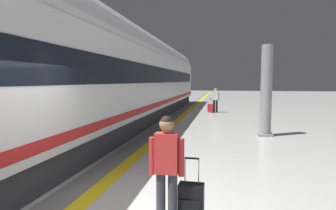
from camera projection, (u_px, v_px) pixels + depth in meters
The scene contains 8 objects.
safety_line_strip at pixel (175, 123), 14.51m from camera, with size 0.36×80.00×0.01m, color yellow.
tactile_edge_band at pixel (168, 122), 14.59m from camera, with size 0.76×80.00×0.01m, color slate.
high_speed_train at pixel (114, 74), 12.03m from camera, with size 2.94×35.86×4.97m.
traveller_foreground at pixel (167, 163), 4.05m from camera, with size 0.53×0.22×1.68m.
rolling_suitcase_foreground at pixel (191, 203), 4.16m from camera, with size 0.38×0.24×1.03m.
passenger_near at pixel (215, 98), 19.12m from camera, with size 0.54×0.25×1.76m.
suitcase_near at pixel (211, 108), 19.12m from camera, with size 0.43×0.33×0.98m.
platform_pillar at pixel (266, 93), 10.87m from camera, with size 0.56×0.56×3.60m.
Camera 1 is at (1.94, -4.17, 2.18)m, focal length 29.45 mm.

